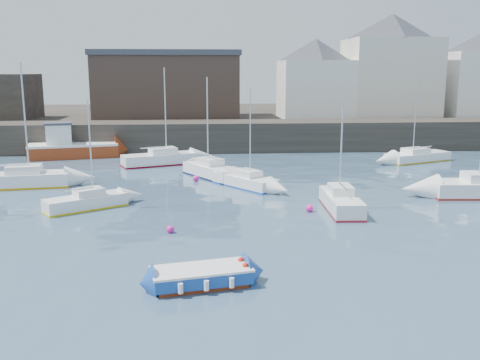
{
  "coord_description": "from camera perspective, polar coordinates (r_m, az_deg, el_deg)",
  "views": [
    {
      "loc": [
        -2.51,
        -20.35,
        8.13
      ],
      "look_at": [
        0.0,
        12.0,
        1.5
      ],
      "focal_mm": 40.0,
      "sensor_mm": 36.0,
      "label": 1
    }
  ],
  "objects": [
    {
      "name": "bldg_east_d",
      "position": [
        63.31,
        8.03,
        10.74
      ],
      "size": [
        11.14,
        11.14,
        8.95
      ],
      "color": "white",
      "rests_on": "land_strip"
    },
    {
      "name": "bldg_east_a",
      "position": [
        66.29,
        15.75,
        11.71
      ],
      "size": [
        13.36,
        13.36,
        11.8
      ],
      "color": "beige",
      "rests_on": "land_strip"
    },
    {
      "name": "land_strip",
      "position": [
        73.7,
        -2.48,
        6.3
      ],
      "size": [
        90.0,
        32.0,
        2.8
      ],
      "primitive_type": "cube",
      "color": "#28231E",
      "rests_on": "ground"
    },
    {
      "name": "blue_dinghy",
      "position": [
        20.91,
        -4.15,
        -10.16
      ],
      "size": [
        4.08,
        2.39,
        0.73
      ],
      "color": "maroon",
      "rests_on": "ground"
    },
    {
      "name": "sailboat_h",
      "position": [
        47.68,
        -8.53,
        2.27
      ],
      "size": [
        6.86,
        4.29,
        8.43
      ],
      "color": "white",
      "rests_on": "ground"
    },
    {
      "name": "sailboat_f",
      "position": [
        41.56,
        -3.02,
        1.01
      ],
      "size": [
        4.66,
        6.04,
        7.68
      ],
      "color": "white",
      "rests_on": "ground"
    },
    {
      "name": "sailboat_e",
      "position": [
        41.13,
        -22.38,
        0.07
      ],
      "size": [
        7.01,
        3.05,
        8.73
      ],
      "color": "white",
      "rests_on": "ground"
    },
    {
      "name": "warehouse",
      "position": [
        63.46,
        -7.71,
        10.08
      ],
      "size": [
        16.4,
        10.4,
        7.6
      ],
      "color": "#3D2D26",
      "rests_on": "land_strip"
    },
    {
      "name": "buoy_far",
      "position": [
        40.35,
        -4.73,
        -0.12
      ],
      "size": [
        0.45,
        0.45,
        0.45
      ],
      "primitive_type": "sphere",
      "color": "#EE1D96",
      "rests_on": "ground"
    },
    {
      "name": "buoy_near",
      "position": [
        27.73,
        -7.44,
        -5.6
      ],
      "size": [
        0.4,
        0.4,
        0.4
      ],
      "primitive_type": "sphere",
      "color": "#EE1D96",
      "rests_on": "ground"
    },
    {
      "name": "sailboat_b",
      "position": [
        38.15,
        0.57,
        -0.06
      ],
      "size": [
        4.63,
        5.36,
        6.96
      ],
      "color": "white",
      "rests_on": "ground"
    },
    {
      "name": "fishing_boat",
      "position": [
        53.7,
        -17.65,
        3.43
      ],
      "size": [
        8.68,
        4.71,
        5.44
      ],
      "color": "maroon",
      "rests_on": "ground"
    },
    {
      "name": "water",
      "position": [
        22.05,
        2.45,
        -10.09
      ],
      "size": [
        220.0,
        220.0,
        0.0
      ],
      "primitive_type": "plane",
      "color": "#2D4760",
      "rests_on": "ground"
    },
    {
      "name": "sailboat_a",
      "position": [
        33.39,
        -16.09,
        -2.22
      ],
      "size": [
        4.93,
        3.92,
        6.31
      ],
      "color": "white",
      "rests_on": "ground"
    },
    {
      "name": "sailboat_c",
      "position": [
        32.26,
        10.73,
        -2.27
      ],
      "size": [
        1.93,
        5.4,
        7.03
      ],
      "color": "white",
      "rests_on": "ground"
    },
    {
      "name": "quay_wall",
      "position": [
        55.8,
        -1.83,
        4.72
      ],
      "size": [
        90.0,
        5.0,
        3.0
      ],
      "primitive_type": "cube",
      "color": "#28231E",
      "rests_on": "ground"
    },
    {
      "name": "sailboat_g",
      "position": [
        51.5,
        18.4,
        2.39
      ],
      "size": [
        6.7,
        4.38,
        8.11
      ],
      "color": "white",
      "rests_on": "ground"
    },
    {
      "name": "buoy_mid",
      "position": [
        31.79,
        7.42,
        -3.37
      ],
      "size": [
        0.46,
        0.46,
        0.46
      ],
      "primitive_type": "sphere",
      "color": "#EE1D96",
      "rests_on": "ground"
    }
  ]
}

